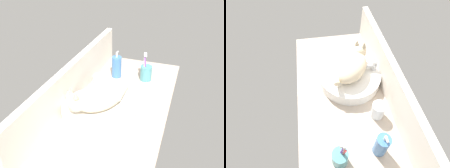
{
  "view_description": "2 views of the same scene",
  "coord_description": "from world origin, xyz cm",
  "views": [
    {
      "loc": [
        -104.07,
        -32.62,
        78.77
      ],
      "look_at": [
        3.27,
        4.1,
        11.12
      ],
      "focal_mm": 40.0,
      "sensor_mm": 36.0,
      "label": 1
    },
    {
      "loc": [
        54.5,
        -12.61,
        84.04
      ],
      "look_at": [
        -4.9,
        -3.05,
        8.07
      ],
      "focal_mm": 28.0,
      "sensor_mm": 36.0,
      "label": 2
    }
  ],
  "objects": [
    {
      "name": "backsplash_panel",
      "position": [
        0.0,
        24.97,
        10.96
      ],
      "size": [
        118.78,
        3.6,
        21.92
      ],
      "primitive_type": "cube",
      "color": "silver",
      "rests_on": "ground_plane"
    },
    {
      "name": "toothbrush_cup",
      "position": [
        33.0,
        -8.15,
        5.21
      ],
      "size": [
        7.16,
        7.16,
        18.71
      ],
      "color": "teal",
      "rests_on": "ground_plane"
    },
    {
      "name": "soap_dispenser",
      "position": [
        31.26,
        10.57,
        6.92
      ],
      "size": [
        6.25,
        6.25,
        16.93
      ],
      "color": "#3F72B2",
      "rests_on": "ground_plane"
    },
    {
      "name": "sink_basin",
      "position": [
        -12.58,
        5.4,
        3.58
      ],
      "size": [
        36.49,
        36.49,
        7.17
      ],
      "primitive_type": "cylinder",
      "color": "white",
      "rests_on": "ground_plane"
    },
    {
      "name": "faucet",
      "position": [
        -13.77,
        19.04,
        7.3
      ],
      "size": [
        3.76,
        11.86,
        13.6
      ],
      "color": "silver",
      "rests_on": "ground_plane"
    },
    {
      "name": "ground_plane",
      "position": [
        0.0,
        0.0,
        -2.0
      ],
      "size": [
        118.78,
        53.55,
        4.0
      ],
      "primitive_type": "cube",
      "color": "#B2A08E"
    },
    {
      "name": "cat",
      "position": [
        -13.73,
        6.15,
        12.92
      ],
      "size": [
        30.21,
        28.52,
        14.0
      ],
      "color": "beige",
      "rests_on": "sink_basin"
    },
    {
      "name": "water_glass",
      "position": [
        12.84,
        15.21,
        4.15
      ],
      "size": [
        7.17,
        7.17,
        9.28
      ],
      "color": "white",
      "rests_on": "ground_plane"
    }
  ]
}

